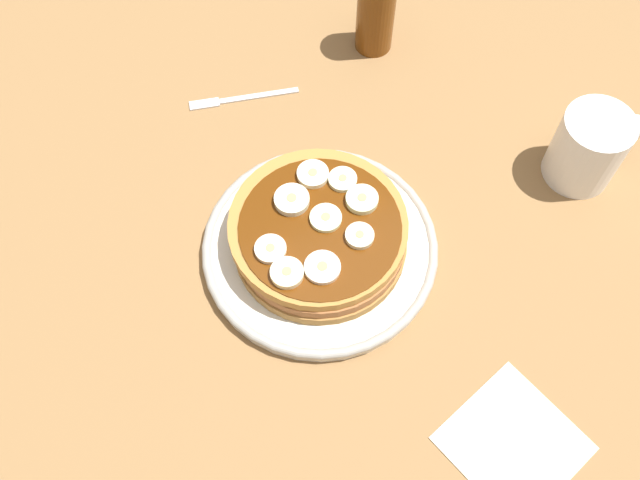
% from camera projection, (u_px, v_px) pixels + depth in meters
% --- Properties ---
extents(ground_plane, '(1.40, 1.40, 0.03)m').
position_uv_depth(ground_plane, '(320.00, 258.00, 0.76)').
color(ground_plane, olive).
extents(plate, '(0.24, 0.24, 0.02)m').
position_uv_depth(plate, '(320.00, 248.00, 0.74)').
color(plate, silver).
rests_on(plate, ground_plane).
extents(pancake_stack, '(0.18, 0.18, 0.04)m').
position_uv_depth(pancake_stack, '(319.00, 235.00, 0.71)').
color(pancake_stack, '#9E7037').
rests_on(pancake_stack, plate).
extents(banana_slice_0, '(0.03, 0.03, 0.01)m').
position_uv_depth(banana_slice_0, '(326.00, 218.00, 0.70)').
color(banana_slice_0, '#EBF4B4').
rests_on(banana_slice_0, pancake_stack).
extents(banana_slice_1, '(0.03, 0.03, 0.01)m').
position_uv_depth(banana_slice_1, '(313.00, 175.00, 0.72)').
color(banana_slice_1, '#F9EDC3').
rests_on(banana_slice_1, pancake_stack).
extents(banana_slice_2, '(0.04, 0.04, 0.01)m').
position_uv_depth(banana_slice_2, '(322.00, 268.00, 0.67)').
color(banana_slice_2, '#F8E3C4').
rests_on(banana_slice_2, pancake_stack).
extents(banana_slice_3, '(0.03, 0.03, 0.01)m').
position_uv_depth(banana_slice_3, '(271.00, 249.00, 0.68)').
color(banana_slice_3, '#F9E3C2').
rests_on(banana_slice_3, pancake_stack).
extents(banana_slice_4, '(0.03, 0.03, 0.01)m').
position_uv_depth(banana_slice_4, '(343.00, 180.00, 0.72)').
color(banana_slice_4, '#EDEFC1').
rests_on(banana_slice_4, pancake_stack).
extents(banana_slice_5, '(0.04, 0.04, 0.01)m').
position_uv_depth(banana_slice_5, '(292.00, 200.00, 0.71)').
color(banana_slice_5, '#EBE8C4').
rests_on(banana_slice_5, pancake_stack).
extents(banana_slice_6, '(0.03, 0.03, 0.01)m').
position_uv_depth(banana_slice_6, '(287.00, 273.00, 0.67)').
color(banana_slice_6, '#FEEAB3').
rests_on(banana_slice_6, pancake_stack).
extents(banana_slice_7, '(0.03, 0.03, 0.01)m').
position_uv_depth(banana_slice_7, '(360.00, 236.00, 0.69)').
color(banana_slice_7, '#F0E6B9').
rests_on(banana_slice_7, pancake_stack).
extents(banana_slice_8, '(0.03, 0.03, 0.01)m').
position_uv_depth(banana_slice_8, '(362.00, 200.00, 0.71)').
color(banana_slice_8, '#ECF3B9').
rests_on(banana_slice_8, pancake_stack).
extents(coffee_mug, '(0.11, 0.07, 0.09)m').
position_uv_depth(coffee_mug, '(591.00, 146.00, 0.75)').
color(coffee_mug, white).
rests_on(coffee_mug, ground_plane).
extents(napkin, '(0.14, 0.14, 0.00)m').
position_uv_depth(napkin, '(514.00, 443.00, 0.65)').
color(napkin, beige).
rests_on(napkin, ground_plane).
extents(fork, '(0.13, 0.04, 0.01)m').
position_uv_depth(fork, '(237.00, 98.00, 0.84)').
color(fork, silver).
rests_on(fork, ground_plane).
extents(syrup_bottle, '(0.05, 0.05, 0.14)m').
position_uv_depth(syrup_bottle, '(376.00, 4.00, 0.83)').
color(syrup_bottle, brown).
rests_on(syrup_bottle, ground_plane).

